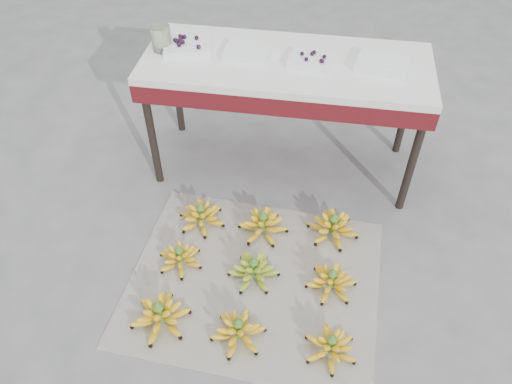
# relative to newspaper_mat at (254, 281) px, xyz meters

# --- Properties ---
(ground) EXTENTS (60.00, 60.00, 0.00)m
(ground) POSITION_rel_newspaper_mat_xyz_m (0.11, -0.03, -0.00)
(ground) COLOR #5C5D5F
(ground) RESTS_ON ground
(newspaper_mat) EXTENTS (1.31, 1.12, 0.01)m
(newspaper_mat) POSITION_rel_newspaper_mat_xyz_m (0.00, 0.00, 0.00)
(newspaper_mat) COLOR white
(newspaper_mat) RESTS_ON ground
(bunch_front_left) EXTENTS (0.32, 0.32, 0.17)m
(bunch_front_left) POSITION_rel_newspaper_mat_xyz_m (-0.40, -0.30, 0.06)
(bunch_front_left) COLOR yellow
(bunch_front_left) RESTS_ON newspaper_mat
(bunch_front_center) EXTENTS (0.29, 0.29, 0.16)m
(bunch_front_center) POSITION_rel_newspaper_mat_xyz_m (-0.02, -0.32, 0.06)
(bunch_front_center) COLOR yellow
(bunch_front_center) RESTS_ON newspaper_mat
(bunch_front_right) EXTENTS (0.32, 0.32, 0.15)m
(bunch_front_right) POSITION_rel_newspaper_mat_xyz_m (0.40, -0.33, 0.05)
(bunch_front_right) COLOR yellow
(bunch_front_right) RESTS_ON newspaper_mat
(bunch_mid_left) EXTENTS (0.29, 0.29, 0.14)m
(bunch_mid_left) POSITION_rel_newspaper_mat_xyz_m (-0.40, 0.05, 0.05)
(bunch_mid_left) COLOR yellow
(bunch_mid_left) RESTS_ON newspaper_mat
(bunch_mid_center) EXTENTS (0.27, 0.27, 0.16)m
(bunch_mid_center) POSITION_rel_newspaper_mat_xyz_m (-0.01, 0.02, 0.06)
(bunch_mid_center) COLOR #86BE34
(bunch_mid_center) RESTS_ON newspaper_mat
(bunch_mid_right) EXTENTS (0.29, 0.29, 0.15)m
(bunch_mid_right) POSITION_rel_newspaper_mat_xyz_m (0.39, 0.02, 0.06)
(bunch_mid_right) COLOR yellow
(bunch_mid_right) RESTS_ON newspaper_mat
(bunch_back_left) EXTENTS (0.34, 0.34, 0.16)m
(bunch_back_left) POSITION_rel_newspaper_mat_xyz_m (-0.35, 0.34, 0.06)
(bunch_back_left) COLOR yellow
(bunch_back_left) RESTS_ON newspaper_mat
(bunch_back_center) EXTENTS (0.30, 0.30, 0.16)m
(bunch_back_center) POSITION_rel_newspaper_mat_xyz_m (-0.00, 0.34, 0.06)
(bunch_back_center) COLOR yellow
(bunch_back_center) RESTS_ON newspaper_mat
(bunch_back_right) EXTENTS (0.35, 0.35, 0.17)m
(bunch_back_right) POSITION_rel_newspaper_mat_xyz_m (0.38, 0.38, 0.06)
(bunch_back_right) COLOR yellow
(bunch_back_right) RESTS_ON newspaper_mat
(vendor_table) EXTENTS (1.56, 0.62, 0.75)m
(vendor_table) POSITION_rel_newspaper_mat_xyz_m (0.03, 0.91, 0.66)
(vendor_table) COLOR black
(vendor_table) RESTS_ON ground
(tray_far_left) EXTENTS (0.28, 0.23, 0.06)m
(tray_far_left) POSITION_rel_newspaper_mat_xyz_m (-0.52, 0.93, 0.77)
(tray_far_left) COLOR white
(tray_far_left) RESTS_ON vendor_table
(tray_left) EXTENTS (0.25, 0.19, 0.04)m
(tray_left) POSITION_rel_newspaper_mat_xyz_m (-0.19, 0.93, 0.76)
(tray_left) COLOR white
(tray_left) RESTS_ON vendor_table
(tray_right) EXTENTS (0.25, 0.20, 0.06)m
(tray_right) POSITION_rel_newspaper_mat_xyz_m (0.16, 0.89, 0.76)
(tray_right) COLOR white
(tray_right) RESTS_ON vendor_table
(tray_far_right) EXTENTS (0.30, 0.24, 0.04)m
(tray_far_right) POSITION_rel_newspaper_mat_xyz_m (0.53, 0.91, 0.77)
(tray_far_right) COLOR white
(tray_far_right) RESTS_ON vendor_table
(glass_jar) EXTENTS (0.13, 0.13, 0.13)m
(glass_jar) POSITION_rel_newspaper_mat_xyz_m (-0.65, 0.92, 0.81)
(glass_jar) COLOR #B3CDA3
(glass_jar) RESTS_ON vendor_table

